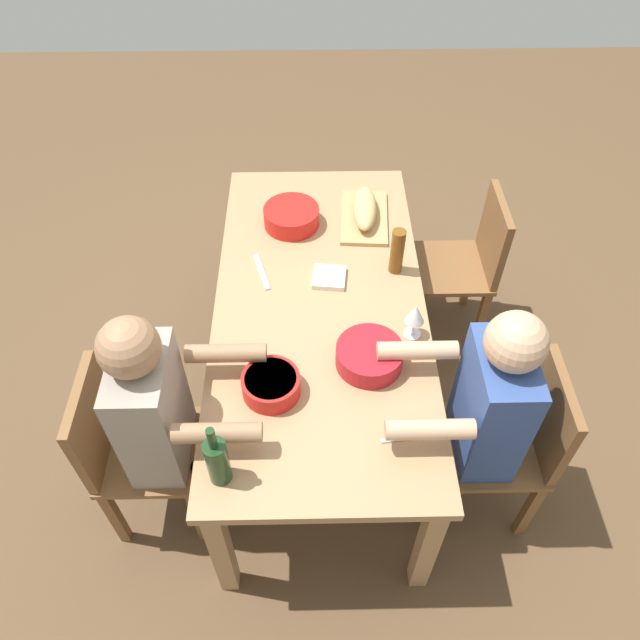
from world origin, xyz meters
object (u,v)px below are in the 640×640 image
at_px(dining_table, 320,316).
at_px(cutting_board, 364,217).
at_px(bread_loaf, 365,208).
at_px(chair_far_right, 514,439).
at_px(diner_near_right, 165,415).
at_px(serving_bowl_salad, 291,216).
at_px(diner_far_right, 479,410).
at_px(wine_bottle, 217,460).
at_px(serving_bowl_pasta, 369,355).
at_px(beer_bottle, 397,251).
at_px(serving_bowl_greens, 271,384).
at_px(napkin_stack, 329,277).
at_px(wine_glass, 415,315).
at_px(chair_far_left, 468,261).
at_px(chair_near_right, 129,445).

xyz_separation_m(dining_table, cutting_board, (-0.55, 0.22, 0.09)).
bearing_deg(bread_loaf, chair_far_right, 26.87).
xyz_separation_m(diner_near_right, serving_bowl_salad, (-1.04, 0.46, 0.09)).
xyz_separation_m(diner_far_right, wine_bottle, (0.27, -0.93, 0.15)).
relative_size(diner_far_right, wine_bottle, 4.14).
bearing_deg(dining_table, wine_bottle, -23.53).
xyz_separation_m(serving_bowl_pasta, cutting_board, (-0.88, 0.04, -0.04)).
relative_size(serving_bowl_pasta, beer_bottle, 1.18).
xyz_separation_m(dining_table, wine_bottle, (0.79, -0.35, 0.19)).
xyz_separation_m(serving_bowl_greens, cutting_board, (-1.00, 0.41, -0.04)).
relative_size(serving_bowl_greens, napkin_stack, 1.55).
bearing_deg(wine_bottle, chair_far_right, 103.78).
bearing_deg(bread_loaf, wine_glass, 11.15).
height_order(dining_table, diner_far_right, diner_far_right).
bearing_deg(serving_bowl_salad, diner_far_right, 34.28).
height_order(serving_bowl_salad, bread_loaf, bread_loaf).
distance_m(wine_bottle, beer_bottle, 1.20).
height_order(cutting_board, wine_glass, wine_glass).
bearing_deg(chair_far_right, diner_near_right, -90.00).
height_order(chair_far_left, napkin_stack, chair_far_left).
relative_size(chair_near_right, chair_far_left, 1.00).
relative_size(chair_far_left, beer_bottle, 3.86).
bearing_deg(napkin_stack, chair_far_left, 117.83).
height_order(chair_far_right, serving_bowl_greens, chair_far_right).
distance_m(chair_near_right, serving_bowl_greens, 0.66).
bearing_deg(serving_bowl_pasta, chair_far_right, 71.43).
distance_m(chair_far_right, chair_far_left, 1.04).
bearing_deg(napkin_stack, wine_bottle, -22.61).
xyz_separation_m(bread_loaf, wine_glass, (0.73, 0.14, 0.05)).
bearing_deg(diner_far_right, dining_table, -131.78).
height_order(chair_far_right, bread_loaf, same).
height_order(diner_near_right, beer_bottle, diner_near_right).
height_order(serving_bowl_greens, bread_loaf, bread_loaf).
bearing_deg(diner_near_right, chair_far_left, 127.67).
distance_m(diner_far_right, bread_loaf, 1.14).
bearing_deg(dining_table, chair_near_right, -55.80).
bearing_deg(chair_far_left, diner_far_right, -9.98).
bearing_deg(wine_glass, chair_far_left, 150.46).
bearing_deg(dining_table, serving_bowl_salad, -166.38).
xyz_separation_m(diner_far_right, chair_far_left, (-1.04, 0.18, -0.21)).
height_order(dining_table, serving_bowl_salad, serving_bowl_salad).
distance_m(beer_bottle, wine_glass, 0.38).
xyz_separation_m(dining_table, diner_near_right, (0.52, -0.58, 0.04)).
bearing_deg(cutting_board, beer_bottle, 17.54).
distance_m(bread_loaf, napkin_stack, 0.45).
bearing_deg(diner_far_right, diner_near_right, -90.00).
bearing_deg(diner_near_right, serving_bowl_salad, 156.25).
relative_size(dining_table, diner_near_right, 1.58).
relative_size(chair_far_right, diner_far_right, 0.71).
bearing_deg(serving_bowl_pasta, chair_near_right, -78.33).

